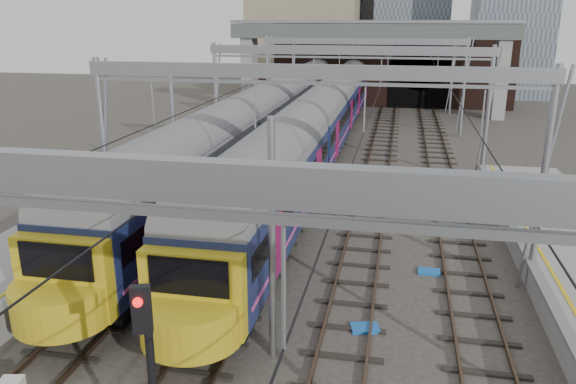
# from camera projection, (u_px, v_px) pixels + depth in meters

# --- Properties ---
(tracks) EXTENTS (14.40, 80.00, 0.22)m
(tracks) POSITION_uv_depth(u_px,v_px,m) (330.00, 211.00, 28.56)
(tracks) COLOR #4C3828
(tracks) RESTS_ON ground
(overhead_line) EXTENTS (16.80, 80.00, 8.00)m
(overhead_line) POSITION_uv_depth(u_px,v_px,m) (346.00, 69.00, 32.70)
(overhead_line) COLOR gray
(overhead_line) RESTS_ON ground
(retaining_wall) EXTENTS (28.00, 2.75, 9.00)m
(retaining_wall) POSITION_uv_depth(u_px,v_px,m) (386.00, 67.00, 61.61)
(retaining_wall) COLOR #311C15
(retaining_wall) RESTS_ON ground
(overbridge) EXTENTS (28.00, 3.00, 9.25)m
(overbridge) POSITION_uv_depth(u_px,v_px,m) (371.00, 41.00, 55.45)
(overbridge) COLOR gray
(overbridge) RESTS_ON ground
(train_main) EXTENTS (3.01, 69.59, 5.11)m
(train_main) POSITION_uv_depth(u_px,v_px,m) (338.00, 102.00, 47.49)
(train_main) COLOR black
(train_main) RESTS_ON ground
(train_second) EXTENTS (3.03, 70.04, 5.14)m
(train_second) POSITION_uv_depth(u_px,v_px,m) (292.00, 100.00, 48.62)
(train_second) COLOR black
(train_second) RESTS_ON ground
(signal_near_centre) EXTENTS (0.39, 0.47, 4.97)m
(signal_near_centre) POSITION_uv_depth(u_px,v_px,m) (150.00, 374.00, 10.34)
(signal_near_centre) COLOR black
(signal_near_centre) RESTS_ON ground
(equip_cover_a) EXTENTS (0.85, 0.71, 0.09)m
(equip_cover_a) POSITION_uv_depth(u_px,v_px,m) (219.00, 296.00, 19.77)
(equip_cover_a) COLOR blue
(equip_cover_a) RESTS_ON ground
(equip_cover_b) EXTENTS (1.01, 0.82, 0.10)m
(equip_cover_b) POSITION_uv_depth(u_px,v_px,m) (365.00, 328.00, 17.69)
(equip_cover_b) COLOR blue
(equip_cover_b) RESTS_ON ground
(equip_cover_c) EXTENTS (0.84, 0.60, 0.10)m
(equip_cover_c) POSITION_uv_depth(u_px,v_px,m) (429.00, 272.00, 21.63)
(equip_cover_c) COLOR blue
(equip_cover_c) RESTS_ON ground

